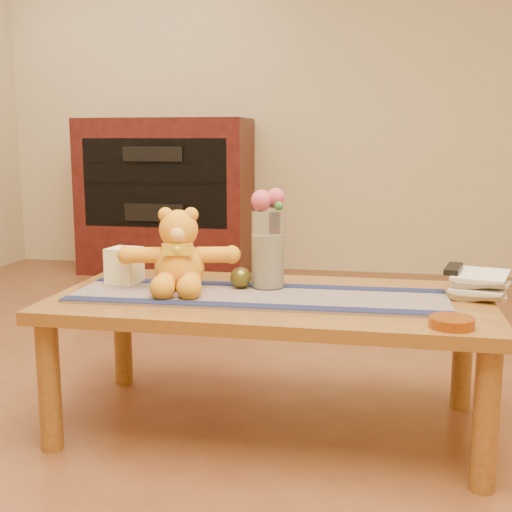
% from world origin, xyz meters
% --- Properties ---
extents(floor, '(5.50, 5.50, 0.00)m').
position_xyz_m(floor, '(0.00, 0.00, 0.00)').
color(floor, brown).
rests_on(floor, ground).
extents(wall_back, '(5.50, 0.00, 5.50)m').
position_xyz_m(wall_back, '(0.00, 2.75, 1.35)').
color(wall_back, tan).
rests_on(wall_back, floor).
extents(coffee_table_top, '(1.40, 0.70, 0.04)m').
position_xyz_m(coffee_table_top, '(0.00, 0.00, 0.43)').
color(coffee_table_top, brown).
rests_on(coffee_table_top, floor).
extents(table_leg_fl, '(0.07, 0.07, 0.41)m').
position_xyz_m(table_leg_fl, '(-0.64, -0.29, 0.21)').
color(table_leg_fl, brown).
rests_on(table_leg_fl, floor).
extents(table_leg_fr, '(0.07, 0.07, 0.41)m').
position_xyz_m(table_leg_fr, '(0.64, -0.29, 0.21)').
color(table_leg_fr, brown).
rests_on(table_leg_fr, floor).
extents(table_leg_bl, '(0.07, 0.07, 0.41)m').
position_xyz_m(table_leg_bl, '(-0.64, 0.29, 0.21)').
color(table_leg_bl, brown).
rests_on(table_leg_bl, floor).
extents(table_leg_br, '(0.07, 0.07, 0.41)m').
position_xyz_m(table_leg_br, '(0.64, 0.29, 0.21)').
color(table_leg_br, brown).
rests_on(table_leg_br, floor).
extents(persian_runner, '(1.21, 0.39, 0.01)m').
position_xyz_m(persian_runner, '(-0.04, -0.03, 0.45)').
color(persian_runner, '#181E45').
rests_on(persian_runner, coffee_table_top).
extents(runner_border_near, '(1.20, 0.10, 0.00)m').
position_xyz_m(runner_border_near, '(-0.03, -0.17, 0.46)').
color(runner_border_near, '#151A40').
rests_on(runner_border_near, persian_runner).
extents(runner_border_far, '(1.20, 0.10, 0.00)m').
position_xyz_m(runner_border_far, '(-0.04, 0.12, 0.46)').
color(runner_border_far, '#151A40').
rests_on(runner_border_far, persian_runner).
extents(teddy_bear, '(0.44, 0.39, 0.26)m').
position_xyz_m(teddy_bear, '(-0.32, 0.02, 0.59)').
color(teddy_bear, orange).
rests_on(teddy_bear, persian_runner).
extents(pillar_candle, '(0.12, 0.12, 0.12)m').
position_xyz_m(pillar_candle, '(-0.53, 0.07, 0.52)').
color(pillar_candle, '#FFF8BB').
rests_on(pillar_candle, persian_runner).
extents(candle_wick, '(0.00, 0.00, 0.01)m').
position_xyz_m(candle_wick, '(-0.53, 0.07, 0.59)').
color(candle_wick, black).
rests_on(candle_wick, pillar_candle).
extents(glass_vase, '(0.11, 0.11, 0.26)m').
position_xyz_m(glass_vase, '(-0.03, 0.09, 0.59)').
color(glass_vase, silver).
rests_on(glass_vase, persian_runner).
extents(potpourri_fill, '(0.09, 0.09, 0.18)m').
position_xyz_m(potpourri_fill, '(-0.03, 0.09, 0.55)').
color(potpourri_fill, beige).
rests_on(potpourri_fill, glass_vase).
extents(rose_left, '(0.07, 0.07, 0.07)m').
position_xyz_m(rose_left, '(-0.05, 0.08, 0.75)').
color(rose_left, '#CF4962').
rests_on(rose_left, glass_vase).
extents(rose_right, '(0.06, 0.06, 0.06)m').
position_xyz_m(rose_right, '(-0.00, 0.10, 0.76)').
color(rose_right, '#CF4962').
rests_on(rose_right, glass_vase).
extents(blue_flower_back, '(0.04, 0.04, 0.04)m').
position_xyz_m(blue_flower_back, '(-0.02, 0.13, 0.75)').
color(blue_flower_back, '#4E5EA9').
rests_on(blue_flower_back, glass_vase).
extents(blue_flower_side, '(0.04, 0.04, 0.04)m').
position_xyz_m(blue_flower_side, '(-0.06, 0.11, 0.74)').
color(blue_flower_side, '#4E5EA9').
rests_on(blue_flower_side, glass_vase).
extents(leaf_sprig, '(0.03, 0.03, 0.03)m').
position_xyz_m(leaf_sprig, '(0.01, 0.07, 0.74)').
color(leaf_sprig, '#33662D').
rests_on(leaf_sprig, glass_vase).
extents(bronze_ball, '(0.09, 0.09, 0.07)m').
position_xyz_m(bronze_ball, '(-0.11, 0.06, 0.49)').
color(bronze_ball, '#4B4619').
rests_on(bronze_ball, persian_runner).
extents(book_bottom, '(0.20, 0.25, 0.02)m').
position_xyz_m(book_bottom, '(0.58, 0.15, 0.46)').
color(book_bottom, beige).
rests_on(book_bottom, coffee_table_top).
extents(book_lower, '(0.22, 0.26, 0.02)m').
position_xyz_m(book_lower, '(0.59, 0.15, 0.48)').
color(book_lower, beige).
rests_on(book_lower, book_bottom).
extents(book_upper, '(0.19, 0.24, 0.02)m').
position_xyz_m(book_upper, '(0.58, 0.16, 0.50)').
color(book_upper, beige).
rests_on(book_upper, book_lower).
extents(book_top, '(0.22, 0.26, 0.02)m').
position_xyz_m(book_top, '(0.58, 0.15, 0.52)').
color(book_top, beige).
rests_on(book_top, book_upper).
extents(tv_remote, '(0.08, 0.17, 0.02)m').
position_xyz_m(tv_remote, '(0.58, 0.14, 0.54)').
color(tv_remote, black).
rests_on(tv_remote, book_top).
extents(amber_dish, '(0.15, 0.15, 0.03)m').
position_xyz_m(amber_dish, '(0.54, -0.27, 0.46)').
color(amber_dish, '#BF5914').
rests_on(amber_dish, coffee_table_top).
extents(media_cabinet, '(1.20, 0.50, 1.10)m').
position_xyz_m(media_cabinet, '(-1.20, 2.48, 0.55)').
color(media_cabinet, black).
rests_on(media_cabinet, floor).
extents(cabinet_cavity, '(1.02, 0.03, 0.61)m').
position_xyz_m(cabinet_cavity, '(-1.20, 2.25, 0.66)').
color(cabinet_cavity, black).
rests_on(cabinet_cavity, media_cabinet).
extents(cabinet_shelf, '(1.02, 0.20, 0.02)m').
position_xyz_m(cabinet_shelf, '(-1.20, 2.33, 0.66)').
color(cabinet_shelf, black).
rests_on(cabinet_shelf, media_cabinet).
extents(stereo_upper, '(0.42, 0.28, 0.10)m').
position_xyz_m(stereo_upper, '(-1.20, 2.35, 0.86)').
color(stereo_upper, black).
rests_on(stereo_upper, media_cabinet).
extents(stereo_lower, '(0.42, 0.28, 0.12)m').
position_xyz_m(stereo_lower, '(-1.20, 2.35, 0.46)').
color(stereo_lower, black).
rests_on(stereo_lower, media_cabinet).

